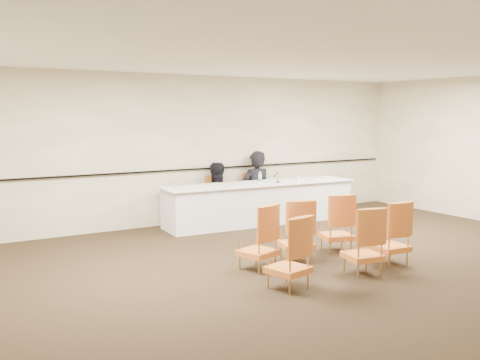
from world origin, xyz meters
name	(u,v)px	position (x,y,z in m)	size (l,w,h in m)	color
floor	(327,267)	(0.00, 0.00, 0.00)	(10.00, 10.00, 0.00)	black
ceiling	(331,57)	(0.00, 0.00, 3.00)	(10.00, 10.00, 0.00)	white
wall_back	(202,149)	(0.00, 4.00, 1.50)	(10.00, 0.04, 3.00)	#B9AF91
wall_rail	(203,169)	(0.00, 3.96, 1.10)	(9.80, 0.04, 0.03)	black
panel_table	(260,203)	(0.92, 3.20, 0.41)	(4.12, 0.94, 0.83)	white
panelist_main	(256,195)	(1.19, 3.78, 0.49)	(0.69, 0.45, 1.89)	black
panelist_main_chair	(256,195)	(1.19, 3.78, 0.47)	(0.50, 0.50, 0.95)	orange
panelist_second	(215,202)	(0.22, 3.83, 0.39)	(0.81, 0.63, 1.67)	black
panelist_second_chair	(215,199)	(0.22, 3.83, 0.47)	(0.50, 0.50, 0.95)	orange
papers	(279,182)	(1.34, 3.12, 0.83)	(0.30, 0.22, 0.00)	white
microphone	(278,176)	(1.27, 3.06, 0.96)	(0.10, 0.19, 0.27)	black
water_bottle	(260,177)	(0.91, 3.19, 0.94)	(0.07, 0.07, 0.23)	#16727B
drinking_glass	(270,180)	(1.11, 3.12, 0.88)	(0.06, 0.06, 0.10)	silver
coffee_cup	(298,179)	(1.74, 3.01, 0.88)	(0.08, 0.08, 0.12)	silver
aud_chair_front_left	(258,237)	(-0.94, 0.42, 0.47)	(0.50, 0.50, 0.95)	orange
aud_chair_front_mid	(296,230)	(-0.19, 0.50, 0.47)	(0.50, 0.50, 0.95)	orange
aud_chair_front_right	(337,222)	(0.72, 0.63, 0.47)	(0.50, 0.50, 0.95)	orange
aud_chair_back_left	(288,252)	(-1.06, -0.49, 0.47)	(0.50, 0.50, 0.95)	orange
aud_chair_back_mid	(363,240)	(0.21, -0.50, 0.47)	(0.50, 0.50, 0.95)	orange
aud_chair_back_right	(390,232)	(0.90, -0.34, 0.47)	(0.50, 0.50, 0.95)	orange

